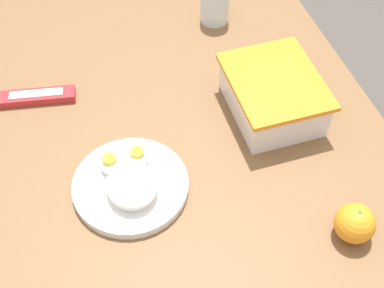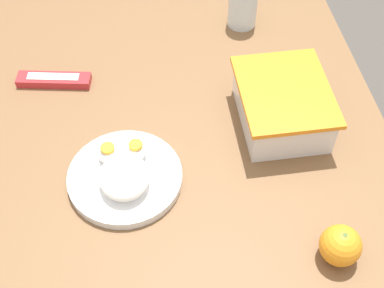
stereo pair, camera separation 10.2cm
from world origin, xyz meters
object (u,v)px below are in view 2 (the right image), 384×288
(candy_bar, at_px, (54,80))
(drinking_glass, at_px, (243,7))
(orange_fruit, at_px, (340,245))
(rice_plate, at_px, (125,175))
(food_container, at_px, (282,107))

(candy_bar, distance_m, drinking_glass, 0.47)
(orange_fruit, height_order, rice_plate, orange_fruit)
(rice_plate, height_order, candy_bar, rice_plate)
(food_container, bearing_deg, candy_bar, -110.87)
(food_container, relative_size, rice_plate, 1.00)
(rice_plate, bearing_deg, food_container, 108.38)
(orange_fruit, height_order, drinking_glass, drinking_glass)
(food_container, relative_size, drinking_glass, 2.25)
(food_container, height_order, drinking_glass, drinking_glass)
(food_container, bearing_deg, orange_fruit, 3.80)
(candy_bar, height_order, drinking_glass, drinking_glass)
(orange_fruit, bearing_deg, candy_bar, -135.39)
(food_container, relative_size, candy_bar, 1.31)
(rice_plate, xyz_separation_m, candy_bar, (-0.28, -0.14, -0.01))
(rice_plate, relative_size, candy_bar, 1.32)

